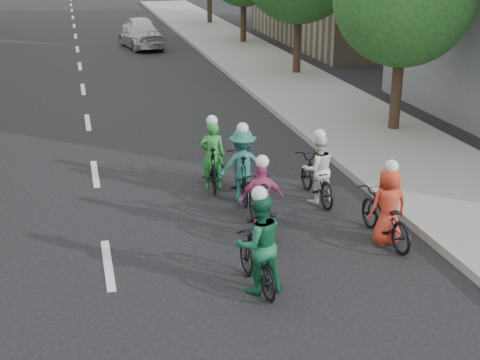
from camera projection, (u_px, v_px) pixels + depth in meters
name	position (u px, v px, depth m)	size (l,w,h in m)	color
ground	(108.00, 265.00, 11.89)	(120.00, 120.00, 0.00)	black
sidewalk_right	(327.00, 105.00, 22.81)	(4.00, 80.00, 0.15)	gray
curb_right	(272.00, 108.00, 22.35)	(0.18, 80.00, 0.18)	#999993
cyclist_0	(258.00, 251.00, 10.84)	(0.88, 1.64, 1.83)	black
cyclist_1	(242.00, 170.00, 14.61)	(1.11, 1.85, 1.78)	black
cyclist_2	(212.00, 162.00, 15.36)	(0.66, 1.76, 1.75)	black
cyclist_3	(261.00, 204.00, 12.90)	(0.89, 1.92, 1.65)	black
cyclist_4	(386.00, 213.00, 12.61)	(0.76, 1.91, 1.67)	black
cyclist_5	(317.00, 175.00, 14.61)	(0.74, 1.89, 1.65)	black
follow_car_lead	(142.00, 37.00, 34.77)	(1.64, 4.04, 1.17)	#B4B4B9
follow_car_trail	(139.00, 27.00, 37.97)	(1.53, 3.81, 1.30)	white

